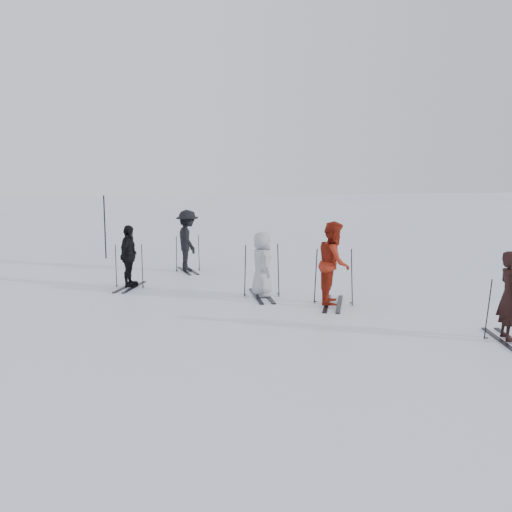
{
  "coord_description": "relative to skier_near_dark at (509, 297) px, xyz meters",
  "views": [
    {
      "loc": [
        -3.54,
        -12.45,
        3.07
      ],
      "look_at": [
        0.0,
        1.0,
        1.0
      ],
      "focal_mm": 40.0,
      "sensor_mm": 36.0,
      "label": 1
    }
  ],
  "objects": [
    {
      "name": "skis_red",
      "position": [
        -1.97,
        3.49,
        -0.13
      ],
      "size": [
        2.1,
        1.68,
        1.36
      ],
      "primitive_type": null,
      "rotation": [
        0.0,
        0.0,
        1.13
      ],
      "color": "black",
      "rests_on": "ground"
    },
    {
      "name": "skis_grey",
      "position": [
        -3.35,
        4.74,
        -0.14
      ],
      "size": [
        1.94,
        1.17,
        1.35
      ],
      "primitive_type": null,
      "rotation": [
        0.0,
        0.0,
        1.47
      ],
      "color": "black",
      "rests_on": "ground"
    },
    {
      "name": "skier_uphill_left",
      "position": [
        -6.47,
        6.72,
        0.01
      ],
      "size": [
        0.75,
        1.04,
        1.64
      ],
      "primitive_type": "imported",
      "rotation": [
        0.0,
        0.0,
        1.16
      ],
      "color": "black",
      "rests_on": "ground"
    },
    {
      "name": "ground",
      "position": [
        -3.47,
        3.86,
        -0.81
      ],
      "size": [
        120.0,
        120.0,
        0.0
      ],
      "primitive_type": "plane",
      "color": "silver",
      "rests_on": "ground"
    },
    {
      "name": "skier_near_dark",
      "position": [
        0.0,
        0.0,
        0.0
      ],
      "size": [
        0.54,
        0.68,
        1.63
      ],
      "primitive_type": "imported",
      "rotation": [
        0.0,
        0.0,
        1.29
      ],
      "color": "black",
      "rests_on": "ground"
    },
    {
      "name": "skis_uphill_far",
      "position": [
        -4.61,
        8.83,
        -0.23
      ],
      "size": [
        1.66,
        0.99,
        1.16
      ],
      "primitive_type": null,
      "rotation": [
        0.0,
        0.0,
        1.67
      ],
      "color": "black",
      "rests_on": "ground"
    },
    {
      "name": "skier_grey",
      "position": [
        -3.35,
        4.74,
        -0.02
      ],
      "size": [
        0.58,
        0.82,
        1.58
      ],
      "primitive_type": "imported",
      "rotation": [
        0.0,
        0.0,
        1.47
      ],
      "color": "#9FA2A8",
      "rests_on": "ground"
    },
    {
      "name": "skier_uphill_far",
      "position": [
        -4.61,
        8.83,
        0.12
      ],
      "size": [
        0.81,
        1.27,
        1.87
      ],
      "primitive_type": "imported",
      "rotation": [
        0.0,
        0.0,
        1.67
      ],
      "color": "black",
      "rests_on": "ground"
    },
    {
      "name": "skis_near_dark",
      "position": [
        0.0,
        0.0,
        -0.22
      ],
      "size": [
        1.82,
        1.29,
        1.2
      ],
      "primitive_type": null,
      "rotation": [
        0.0,
        0.0,
        1.29
      ],
      "color": "black",
      "rests_on": "ground"
    },
    {
      "name": "skier_red",
      "position": [
        -1.97,
        3.49,
        0.14
      ],
      "size": [
        1.05,
        1.15,
        1.91
      ],
      "primitive_type": "imported",
      "rotation": [
        0.0,
        0.0,
        1.13
      ],
      "color": "maroon",
      "rests_on": "ground"
    },
    {
      "name": "piste_marker",
      "position": [
        -7.07,
        12.21,
        0.3
      ],
      "size": [
        0.06,
        0.06,
        2.24
      ],
      "primitive_type": "cylinder",
      "rotation": [
        0.0,
        0.0,
        -0.41
      ],
      "color": "black",
      "rests_on": "ground"
    },
    {
      "name": "skis_uphill_left",
      "position": [
        -6.47,
        6.72,
        -0.21
      ],
      "size": [
        1.85,
        1.45,
        1.2
      ],
      "primitive_type": null,
      "rotation": [
        0.0,
        0.0,
        1.16
      ],
      "color": "black",
      "rests_on": "ground"
    }
  ]
}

